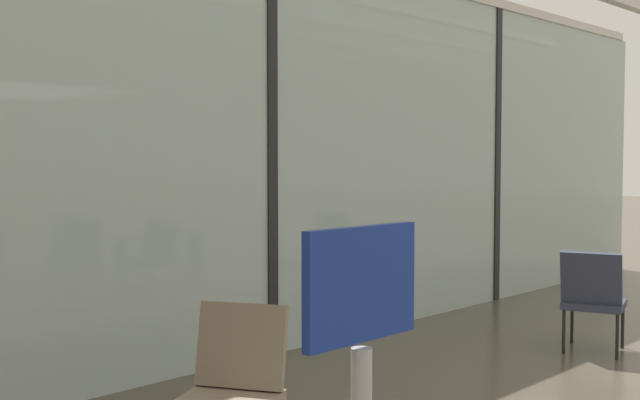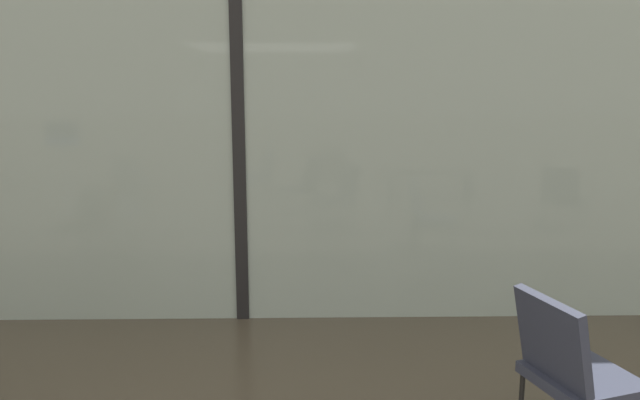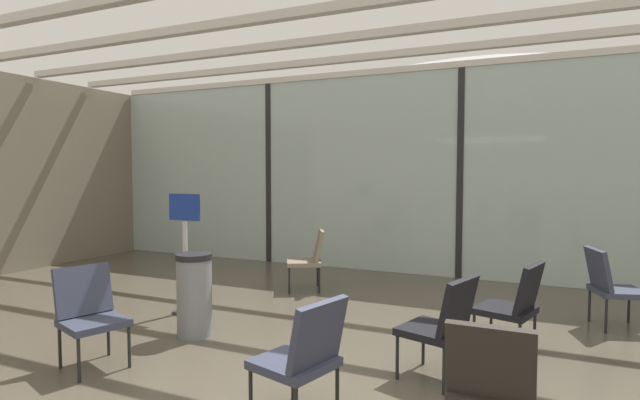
{
  "view_description": "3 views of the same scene",
  "coord_description": "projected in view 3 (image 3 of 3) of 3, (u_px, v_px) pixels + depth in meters",
  "views": [
    {
      "loc": [
        -4.35,
        0.43,
        1.62
      ],
      "look_at": [
        -0.28,
        4.34,
        1.33
      ],
      "focal_mm": 43.79,
      "sensor_mm": 36.0,
      "label": 1
    },
    {
      "loc": [
        0.55,
        0.42,
        1.9
      ],
      "look_at": [
        0.65,
        5.7,
        0.9
      ],
      "focal_mm": 33.79,
      "sensor_mm": 36.0,
      "label": 2
    },
    {
      "loc": [
        1.16,
        -2.84,
        1.71
      ],
      "look_at": [
        -1.55,
        3.18,
        1.32
      ],
      "focal_mm": 27.5,
      "sensor_mm": 36.0,
      "label": 3
    }
  ],
  "objects": [
    {
      "name": "info_sign",
      "position": [
        185.0,
        257.0,
        5.91
      ],
      "size": [
        0.44,
        0.32,
        1.44
      ],
      "color": "#333333",
      "rests_on": "ground"
    },
    {
      "name": "lounge_chair_6",
      "position": [
        610.0,
        283.0,
        5.33
      ],
      "size": [
        0.64,
        0.61,
        0.87
      ],
      "rotation": [
        0.0,
        0.0,
        1.87
      ],
      "color": "#33384C",
      "rests_on": "ground"
    },
    {
      "name": "lounge_chair_3",
      "position": [
        89.0,
        310.0,
        4.29
      ],
      "size": [
        0.65,
        0.63,
        0.87
      ],
      "rotation": [
        0.0,
        0.0,
        1.24
      ],
      "color": "#33384C",
      "rests_on": "ground"
    },
    {
      "name": "lounge_chair_0",
      "position": [
        515.0,
        302.0,
        4.55
      ],
      "size": [
        0.64,
        0.61,
        0.87
      ],
      "rotation": [
        0.0,
        0.0,
        4.43
      ],
      "color": "black",
      "rests_on": "ground"
    },
    {
      "name": "trash_bin",
      "position": [
        194.0,
        294.0,
        5.08
      ],
      "size": [
        0.38,
        0.38,
        0.86
      ],
      "color": "slate",
      "rests_on": "ground"
    },
    {
      "name": "window_mullion_1",
      "position": [
        460.0,
        174.0,
        7.8
      ],
      "size": [
        0.1,
        0.12,
        3.34
      ],
      "primitive_type": "cube",
      "color": "black",
      "rests_on": "ground"
    },
    {
      "name": "glass_curtain_wall",
      "position": [
        460.0,
        174.0,
        7.8
      ],
      "size": [
        14.0,
        0.08,
        3.34
      ],
      "primitive_type": "cube",
      "color": "#A3B7B2",
      "rests_on": "ground"
    },
    {
      "name": "lounge_chair_4",
      "position": [
        443.0,
        322.0,
        3.96
      ],
      "size": [
        0.65,
        0.62,
        0.87
      ],
      "rotation": [
        0.0,
        0.0,
        4.41
      ],
      "color": "black",
      "rests_on": "ground"
    },
    {
      "name": "lounge_chair_7",
      "position": [
        492.0,
        381.0,
        2.84
      ],
      "size": [
        0.48,
        0.53,
        0.87
      ],
      "rotation": [
        0.0,
        0.0,
        3.14
      ],
      "color": "#28231E",
      "rests_on": "ground"
    },
    {
      "name": "lounge_chair_5",
      "position": [
        304.0,
        353.0,
        3.28
      ],
      "size": [
        0.64,
        0.6,
        0.87
      ],
      "rotation": [
        0.0,
        0.0,
        4.44
      ],
      "color": "#33384C",
      "rests_on": "ground"
    },
    {
      "name": "parked_airplane",
      "position": [
        461.0,
        150.0,
        12.28
      ],
      "size": [
        13.41,
        4.49,
        4.49
      ],
      "color": "silver",
      "rests_on": "ground"
    },
    {
      "name": "window_mullion_0",
      "position": [
        270.0,
        173.0,
        9.23
      ],
      "size": [
        0.1,
        0.12,
        3.34
      ],
      "primitive_type": "cube",
      "color": "black",
      "rests_on": "ground"
    },
    {
      "name": "lounge_chair_2",
      "position": [
        310.0,
        256.0,
        7.04
      ],
      "size": [
        0.69,
        0.67,
        0.87
      ],
      "rotation": [
        0.0,
        0.0,
        5.2
      ],
      "color": "#7F705B",
      "rests_on": "ground"
    }
  ]
}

